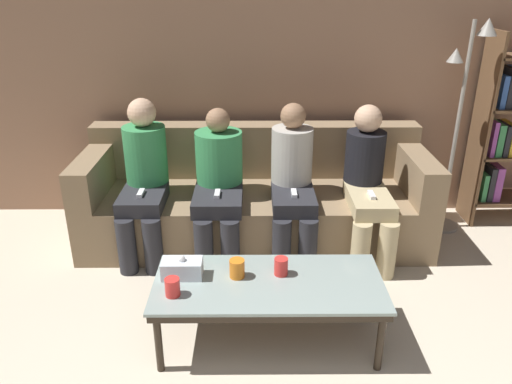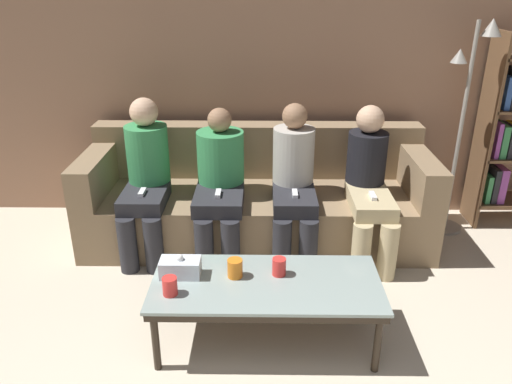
{
  "view_description": "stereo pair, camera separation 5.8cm",
  "coord_description": "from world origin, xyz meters",
  "px_view_note": "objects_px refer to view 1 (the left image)",
  "views": [
    {
      "loc": [
        -0.02,
        -0.42,
        1.91
      ],
      "look_at": [
        0.0,
        2.46,
        0.66
      ],
      "focal_mm": 35.0,
      "sensor_mm": 36.0,
      "label": 1
    },
    {
      "loc": [
        0.04,
        -0.42,
        1.91
      ],
      "look_at": [
        0.0,
        2.46,
        0.66
      ],
      "focal_mm": 35.0,
      "sensor_mm": 36.0,
      "label": 2
    }
  ],
  "objects_px": {
    "standing_lamp": "(462,107)",
    "seated_person_mid_right": "(293,179)",
    "cup_near_right": "(172,287)",
    "cup_far_center": "(237,268)",
    "tissue_box": "(182,268)",
    "seated_person_right_end": "(367,181)",
    "coffee_table": "(269,288)",
    "couch": "(255,200)",
    "seated_person_left_end": "(144,176)",
    "cup_near_left": "(281,266)",
    "seated_person_mid_left": "(219,180)"
  },
  "relations": [
    {
      "from": "cup_far_center",
      "to": "tissue_box",
      "type": "bearing_deg",
      "value": 178.83
    },
    {
      "from": "cup_near_right",
      "to": "cup_far_center",
      "type": "xyz_separation_m",
      "value": [
        0.33,
        0.17,
        0.0
      ]
    },
    {
      "from": "coffee_table",
      "to": "cup_near_left",
      "type": "relative_size",
      "value": 12.37
    },
    {
      "from": "cup_near_left",
      "to": "seated_person_mid_left",
      "type": "xyz_separation_m",
      "value": [
        -0.4,
        0.97,
        0.12
      ]
    },
    {
      "from": "seated_person_right_end",
      "to": "cup_near_left",
      "type": "bearing_deg",
      "value": -125.21
    },
    {
      "from": "seated_person_mid_right",
      "to": "seated_person_right_end",
      "type": "xyz_separation_m",
      "value": [
        0.53,
        -0.02,
        -0.01
      ]
    },
    {
      "from": "standing_lamp",
      "to": "seated_person_mid_left",
      "type": "xyz_separation_m",
      "value": [
        -1.82,
        -0.35,
        -0.44
      ]
    },
    {
      "from": "coffee_table",
      "to": "seated_person_left_end",
      "type": "bearing_deg",
      "value": 129.4
    },
    {
      "from": "seated_person_left_end",
      "to": "seated_person_mid_right",
      "type": "height_order",
      "value": "seated_person_left_end"
    },
    {
      "from": "cup_near_right",
      "to": "seated_person_mid_right",
      "type": "relative_size",
      "value": 0.09
    },
    {
      "from": "coffee_table",
      "to": "standing_lamp",
      "type": "relative_size",
      "value": 0.76
    },
    {
      "from": "tissue_box",
      "to": "coffee_table",
      "type": "bearing_deg",
      "value": -6.69
    },
    {
      "from": "cup_far_center",
      "to": "seated_person_mid_right",
      "type": "xyz_separation_m",
      "value": [
        0.37,
        0.99,
        0.13
      ]
    },
    {
      "from": "cup_near_left",
      "to": "cup_near_right",
      "type": "relative_size",
      "value": 1.02
    },
    {
      "from": "tissue_box",
      "to": "seated_person_mid_left",
      "type": "bearing_deg",
      "value": 81.87
    },
    {
      "from": "seated_person_right_end",
      "to": "couch",
      "type": "bearing_deg",
      "value": 162.45
    },
    {
      "from": "coffee_table",
      "to": "seated_person_left_end",
      "type": "distance_m",
      "value": 1.38
    },
    {
      "from": "standing_lamp",
      "to": "seated_person_right_end",
      "type": "distance_m",
      "value": 0.96
    },
    {
      "from": "couch",
      "to": "seated_person_mid_left",
      "type": "distance_m",
      "value": 0.43
    },
    {
      "from": "cup_near_left",
      "to": "standing_lamp",
      "type": "relative_size",
      "value": 0.06
    },
    {
      "from": "couch",
      "to": "tissue_box",
      "type": "height_order",
      "value": "couch"
    },
    {
      "from": "cup_far_center",
      "to": "seated_person_right_end",
      "type": "height_order",
      "value": "seated_person_right_end"
    },
    {
      "from": "seated_person_left_end",
      "to": "standing_lamp",
      "type": "bearing_deg",
      "value": 8.47
    },
    {
      "from": "tissue_box",
      "to": "seated_person_mid_right",
      "type": "bearing_deg",
      "value": 55.56
    },
    {
      "from": "seated_person_mid_left",
      "to": "coffee_table",
      "type": "bearing_deg",
      "value": -72.48
    },
    {
      "from": "standing_lamp",
      "to": "seated_person_mid_right",
      "type": "distance_m",
      "value": 1.41
    },
    {
      "from": "cup_near_left",
      "to": "couch",
      "type": "bearing_deg",
      "value": 96.41
    },
    {
      "from": "cup_near_left",
      "to": "seated_person_right_end",
      "type": "xyz_separation_m",
      "value": [
        0.66,
        0.94,
        0.12
      ]
    },
    {
      "from": "cup_near_right",
      "to": "seated_person_mid_right",
      "type": "height_order",
      "value": "seated_person_mid_right"
    },
    {
      "from": "cup_near_right",
      "to": "seated_person_right_end",
      "type": "height_order",
      "value": "seated_person_right_end"
    },
    {
      "from": "standing_lamp",
      "to": "seated_person_left_end",
      "type": "distance_m",
      "value": 2.41
    },
    {
      "from": "couch",
      "to": "standing_lamp",
      "type": "relative_size",
      "value": 1.58
    },
    {
      "from": "couch",
      "to": "cup_near_right",
      "type": "bearing_deg",
      "value": -107.41
    },
    {
      "from": "cup_near_right",
      "to": "tissue_box",
      "type": "xyz_separation_m",
      "value": [
        0.03,
        0.18,
        0.0
      ]
    },
    {
      "from": "couch",
      "to": "cup_near_right",
      "type": "relative_size",
      "value": 26.16
    },
    {
      "from": "cup_near_right",
      "to": "tissue_box",
      "type": "distance_m",
      "value": 0.18
    },
    {
      "from": "coffee_table",
      "to": "tissue_box",
      "type": "xyz_separation_m",
      "value": [
        -0.47,
        0.06,
        0.09
      ]
    },
    {
      "from": "cup_near_right",
      "to": "cup_far_center",
      "type": "relative_size",
      "value": 0.94
    },
    {
      "from": "seated_person_left_end",
      "to": "seated_person_mid_left",
      "type": "xyz_separation_m",
      "value": [
        0.53,
        -0.0,
        -0.03
      ]
    },
    {
      "from": "cup_near_left",
      "to": "cup_near_right",
      "type": "height_order",
      "value": "cup_near_left"
    },
    {
      "from": "standing_lamp",
      "to": "seated_person_mid_left",
      "type": "distance_m",
      "value": 1.9
    },
    {
      "from": "coffee_table",
      "to": "cup_far_center",
      "type": "distance_m",
      "value": 0.2
    },
    {
      "from": "cup_near_left",
      "to": "seated_person_left_end",
      "type": "height_order",
      "value": "seated_person_left_end"
    },
    {
      "from": "couch",
      "to": "cup_near_right",
      "type": "xyz_separation_m",
      "value": [
        -0.43,
        -1.38,
        0.14
      ]
    },
    {
      "from": "seated_person_left_end",
      "to": "seated_person_mid_right",
      "type": "xyz_separation_m",
      "value": [
        1.06,
        -0.01,
        -0.02
      ]
    },
    {
      "from": "seated_person_right_end",
      "to": "tissue_box",
      "type": "bearing_deg",
      "value": -141.52
    },
    {
      "from": "tissue_box",
      "to": "seated_person_mid_right",
      "type": "xyz_separation_m",
      "value": [
        0.67,
        0.98,
        0.13
      ]
    },
    {
      "from": "couch",
      "to": "seated_person_right_end",
      "type": "xyz_separation_m",
      "value": [
        0.8,
        -0.25,
        0.26
      ]
    },
    {
      "from": "cup_far_center",
      "to": "standing_lamp",
      "type": "height_order",
      "value": "standing_lamp"
    },
    {
      "from": "seated_person_mid_right",
      "to": "couch",
      "type": "bearing_deg",
      "value": 139.32
    }
  ]
}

